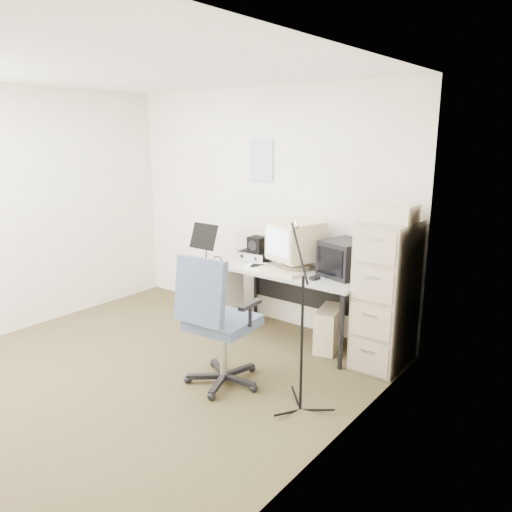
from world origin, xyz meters
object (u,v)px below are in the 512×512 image
Objects in this scene: desk at (293,305)px; side_cart at (215,294)px; filing_cabinet at (386,295)px; office_chair at (223,320)px.

side_cart is (-0.95, -0.11, -0.05)m from desk.
side_cart is at bearing -175.67° from filing_cabinet.
filing_cabinet is at bearing -1.82° from side_cart.
office_chair is at bearing -87.42° from desk.
desk is at bearing 0.69° from side_cart.
desk is 1.13m from office_chair.
desk is at bearing -178.19° from filing_cabinet.
filing_cabinet is 1.46m from office_chair.
filing_cabinet reaches higher than side_cart.
side_cart is at bearing 130.73° from office_chair.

